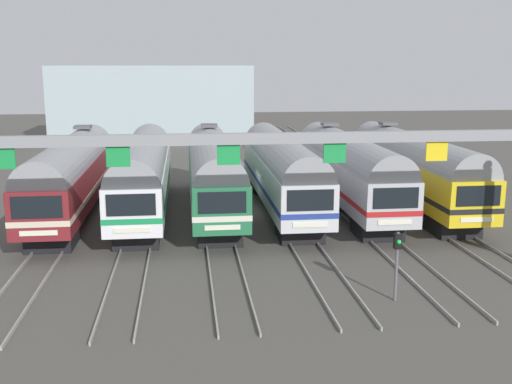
{
  "coord_description": "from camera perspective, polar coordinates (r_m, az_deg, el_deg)",
  "views": [
    {
      "loc": [
        -3.8,
        -37.17,
        9.12
      ],
      "look_at": [
        0.17,
        -3.16,
        1.93
      ],
      "focal_mm": 42.97,
      "sensor_mm": 36.0,
      "label": 1
    }
  ],
  "objects": [
    {
      "name": "commuter_train_silver",
      "position": [
        38.18,
        2.36,
        2.15
      ],
      "size": [
        2.88,
        18.06,
        4.77
      ],
      "color": "silver",
      "rests_on": "ground"
    },
    {
      "name": "yard_signal_mast",
      "position": [
        24.36,
        13.01,
        -5.57
      ],
      "size": [
        0.28,
        0.35,
        2.78
      ],
      "color": "#59595E",
      "rests_on": "ground"
    },
    {
      "name": "commuter_train_white",
      "position": [
        37.8,
        -10.45,
        1.87
      ],
      "size": [
        2.88,
        18.06,
        4.77
      ],
      "color": "white",
      "rests_on": "ground"
    },
    {
      "name": "catenary_gantry",
      "position": [
        24.26,
        2.44,
        2.96
      ],
      "size": [
        26.45,
        0.44,
        6.97
      ],
      "color": "gray",
      "rests_on": "ground"
    },
    {
      "name": "commuter_train_maroon",
      "position": [
        38.33,
        -16.79,
        1.7
      ],
      "size": [
        2.88,
        18.06,
        5.05
      ],
      "color": "maroon",
      "rests_on": "ground"
    },
    {
      "name": "ground_plane",
      "position": [
        38.46,
        -0.8,
        -1.85
      ],
      "size": [
        160.0,
        160.0,
        0.0
      ],
      "primitive_type": "plane",
      "color": "#4C4944"
    },
    {
      "name": "track_bed",
      "position": [
        55.05,
        -2.61,
        2.39
      ],
      "size": [
        22.72,
        70.0,
        0.15
      ],
      "color": "gray",
      "rests_on": "ground"
    },
    {
      "name": "commuter_train_stainless",
      "position": [
        39.07,
        8.52,
        2.26
      ],
      "size": [
        2.88,
        18.06,
        5.05
      ],
      "color": "#B2B5BA",
      "rests_on": "ground"
    },
    {
      "name": "maintenance_building",
      "position": [
        74.55,
        -9.52,
        8.11
      ],
      "size": [
        22.94,
        10.0,
        8.91
      ],
      "primitive_type": "cube",
      "color": "#9EB2B7",
      "rests_on": "ground"
    },
    {
      "name": "commuter_train_yellow",
      "position": [
        40.38,
        14.35,
        2.33
      ],
      "size": [
        2.88,
        18.06,
        5.05
      ],
      "color": "gold",
      "rests_on": "ground"
    },
    {
      "name": "commuter_train_green",
      "position": [
        37.76,
        -4.01,
        2.03
      ],
      "size": [
        2.88,
        18.06,
        5.05
      ],
      "color": "#236B42",
      "rests_on": "ground"
    }
  ]
}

